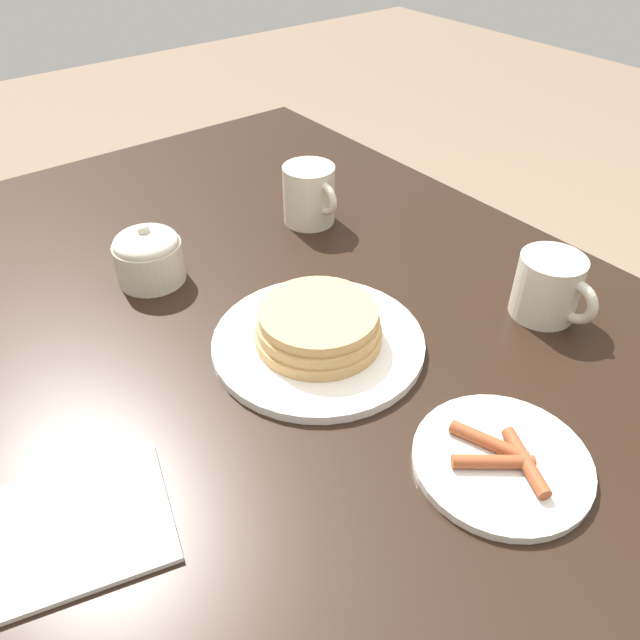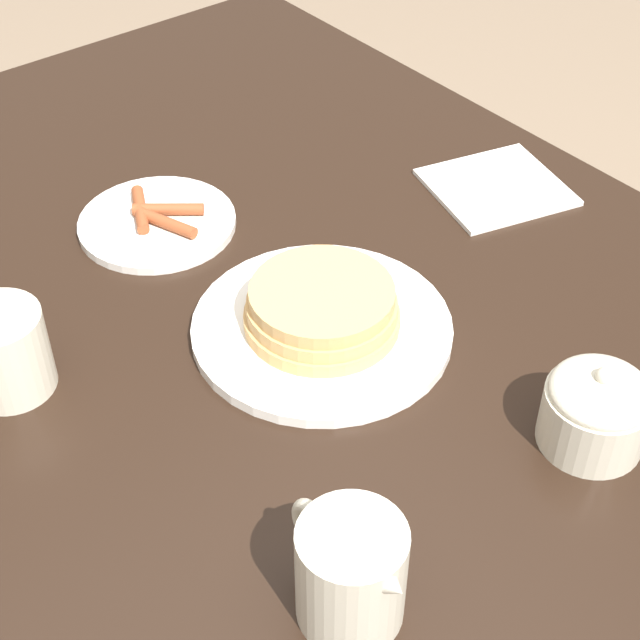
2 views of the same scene
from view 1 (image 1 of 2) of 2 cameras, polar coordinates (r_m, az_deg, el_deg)
ground_plane at (r=1.40m, az=-0.10°, el=-26.66°), size 8.00×8.00×0.00m
dining_table at (r=0.86m, az=-0.14°, el=-8.19°), size 1.45×0.92×0.76m
pancake_plate at (r=0.76m, az=-0.19°, el=-1.50°), size 0.26×0.26×0.06m
side_plate_bacon at (r=0.67m, az=16.27°, el=-12.25°), size 0.18×0.18×0.02m
coffee_mug at (r=0.86m, az=20.24°, el=2.87°), size 0.11×0.08×0.09m
creamer_pitcher at (r=1.02m, az=-1.04°, el=11.54°), size 0.13×0.08×0.10m
sugar_bowl at (r=0.91m, az=-15.43°, el=5.73°), size 0.10×0.10×0.09m
napkin at (r=0.65m, az=-20.70°, el=-16.98°), size 0.18×0.19×0.01m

